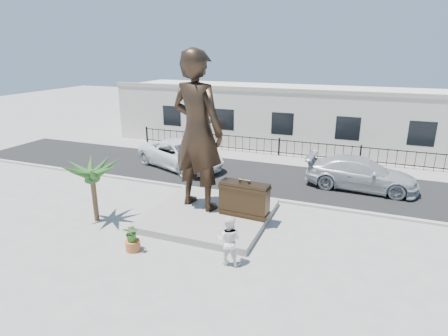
% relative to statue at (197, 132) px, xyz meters
% --- Properties ---
extents(ground, '(100.00, 100.00, 0.00)m').
position_rel_statue_xyz_m(ground, '(1.25, -1.96, -3.86)').
color(ground, '#9E9991').
rests_on(ground, ground).
extents(street, '(40.00, 7.00, 0.01)m').
position_rel_statue_xyz_m(street, '(1.25, 6.04, -3.86)').
color(street, black).
rests_on(street, ground).
extents(curb, '(40.00, 0.25, 0.12)m').
position_rel_statue_xyz_m(curb, '(1.25, 2.54, -3.80)').
color(curb, '#A5A399').
rests_on(curb, ground).
extents(far_sidewalk, '(40.00, 2.50, 0.02)m').
position_rel_statue_xyz_m(far_sidewalk, '(1.25, 10.04, -3.85)').
color(far_sidewalk, '#9E9991').
rests_on(far_sidewalk, ground).
extents(plinth, '(5.20, 5.20, 0.30)m').
position_rel_statue_xyz_m(plinth, '(0.75, -0.46, -3.71)').
color(plinth, gray).
rests_on(plinth, ground).
extents(fence, '(22.00, 0.10, 1.20)m').
position_rel_statue_xyz_m(fence, '(1.25, 10.84, -3.26)').
color(fence, black).
rests_on(fence, ground).
extents(building, '(28.00, 7.00, 4.40)m').
position_rel_statue_xyz_m(building, '(1.25, 15.04, -1.66)').
color(building, silver).
rests_on(building, ground).
extents(statue, '(2.91, 2.24, 7.13)m').
position_rel_statue_xyz_m(statue, '(0.00, 0.00, 0.00)').
color(statue, black).
rests_on(statue, plinth).
extents(suitcase, '(2.20, 0.81, 1.52)m').
position_rel_statue_xyz_m(suitcase, '(2.31, -0.22, -2.80)').
color(suitcase, '#2F2114').
rests_on(suitcase, plinth).
extents(tourist, '(0.94, 0.76, 1.84)m').
position_rel_statue_xyz_m(tourist, '(2.90, -3.69, -2.94)').
color(tourist, white).
rests_on(tourist, ground).
extents(car_white, '(6.75, 4.96, 1.71)m').
position_rel_statue_xyz_m(car_white, '(-3.98, 5.83, -3.00)').
color(car_white, white).
rests_on(car_white, street).
extents(car_silver, '(5.97, 2.64, 1.70)m').
position_rel_statue_xyz_m(car_silver, '(6.95, 6.01, -3.00)').
color(car_silver, '#ADB0B1').
rests_on(car_silver, street).
extents(worker, '(1.25, 0.76, 1.88)m').
position_rel_statue_xyz_m(worker, '(-4.06, 9.84, -2.90)').
color(worker, orange).
rests_on(worker, far_sidewalk).
extents(palm_tree, '(1.80, 1.80, 3.20)m').
position_rel_statue_xyz_m(palm_tree, '(-3.87, -2.55, -3.86)').
color(palm_tree, '#224D1C').
rests_on(palm_tree, ground).
extents(planter, '(0.56, 0.56, 0.40)m').
position_rel_statue_xyz_m(planter, '(-0.84, -4.17, -3.66)').
color(planter, '#AD5F2D').
rests_on(planter, ground).
extents(shrub, '(0.70, 0.63, 0.69)m').
position_rel_statue_xyz_m(shrub, '(-0.84, -4.17, -3.12)').
color(shrub, '#336922').
rests_on(shrub, planter).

